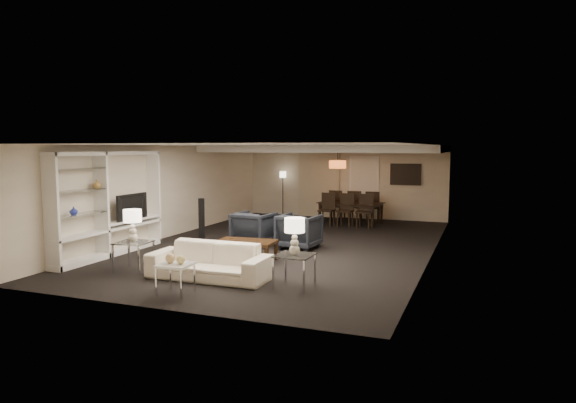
# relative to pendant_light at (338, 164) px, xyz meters

# --- Properties ---
(floor) EXTENTS (11.00, 11.00, 0.00)m
(floor) POSITION_rel_pendant_light_xyz_m (-0.30, -3.50, -1.92)
(floor) COLOR black
(floor) RESTS_ON ground
(ceiling) EXTENTS (7.00, 11.00, 0.02)m
(ceiling) POSITION_rel_pendant_light_xyz_m (-0.30, -3.50, 0.58)
(ceiling) COLOR silver
(ceiling) RESTS_ON ground
(wall_back) EXTENTS (7.00, 0.02, 2.50)m
(wall_back) POSITION_rel_pendant_light_xyz_m (-0.30, 2.00, -0.67)
(wall_back) COLOR #C0B09B
(wall_back) RESTS_ON ground
(wall_front) EXTENTS (7.00, 0.02, 2.50)m
(wall_front) POSITION_rel_pendant_light_xyz_m (-0.30, -9.00, -0.67)
(wall_front) COLOR #C0B09B
(wall_front) RESTS_ON ground
(wall_left) EXTENTS (0.02, 11.00, 2.50)m
(wall_left) POSITION_rel_pendant_light_xyz_m (-3.80, -3.50, -0.67)
(wall_left) COLOR #C0B09B
(wall_left) RESTS_ON ground
(wall_right) EXTENTS (0.02, 11.00, 2.50)m
(wall_right) POSITION_rel_pendant_light_xyz_m (3.20, -3.50, -0.67)
(wall_right) COLOR #C0B09B
(wall_right) RESTS_ON ground
(ceiling_soffit) EXTENTS (7.00, 4.00, 0.20)m
(ceiling_soffit) POSITION_rel_pendant_light_xyz_m (-0.30, 0.00, 0.48)
(ceiling_soffit) COLOR silver
(ceiling_soffit) RESTS_ON ceiling
(curtains) EXTENTS (1.50, 0.12, 2.40)m
(curtains) POSITION_rel_pendant_light_xyz_m (-1.20, 1.92, -0.72)
(curtains) COLOR beige
(curtains) RESTS_ON wall_back
(door) EXTENTS (0.90, 0.05, 2.10)m
(door) POSITION_rel_pendant_light_xyz_m (0.40, 1.97, -0.87)
(door) COLOR silver
(door) RESTS_ON wall_back
(painting) EXTENTS (0.95, 0.04, 0.65)m
(painting) POSITION_rel_pendant_light_xyz_m (1.80, 1.96, -0.37)
(painting) COLOR #142D38
(painting) RESTS_ON wall_back
(media_unit) EXTENTS (0.38, 3.40, 2.35)m
(media_unit) POSITION_rel_pendant_light_xyz_m (-3.61, -6.10, -0.74)
(media_unit) COLOR white
(media_unit) RESTS_ON wall_left
(pendant_light) EXTENTS (0.52, 0.52, 0.24)m
(pendant_light) POSITION_rel_pendant_light_xyz_m (0.00, 0.00, 0.00)
(pendant_light) COLOR #D8591E
(pendant_light) RESTS_ON ceiling_soffit
(sofa) EXTENTS (2.28, 0.90, 0.66)m
(sofa) POSITION_rel_pendant_light_xyz_m (-0.49, -7.13, -1.59)
(sofa) COLOR beige
(sofa) RESTS_ON floor
(coffee_table) EXTENTS (1.29, 0.81, 0.45)m
(coffee_table) POSITION_rel_pendant_light_xyz_m (-0.49, -5.53, -1.70)
(coffee_table) COLOR black
(coffee_table) RESTS_ON floor
(armchair_left) EXTENTS (0.99, 1.01, 0.85)m
(armchair_left) POSITION_rel_pendant_light_xyz_m (-1.09, -3.83, -1.50)
(armchair_left) COLOR black
(armchair_left) RESTS_ON floor
(armchair_right) EXTENTS (0.99, 1.01, 0.85)m
(armchair_right) POSITION_rel_pendant_light_xyz_m (0.11, -3.83, -1.50)
(armchair_right) COLOR black
(armchair_right) RESTS_ON floor
(side_table_left) EXTENTS (0.69, 0.69, 0.58)m
(side_table_left) POSITION_rel_pendant_light_xyz_m (-2.19, -7.13, -1.63)
(side_table_left) COLOR white
(side_table_left) RESTS_ON floor
(side_table_right) EXTENTS (0.64, 0.64, 0.58)m
(side_table_right) POSITION_rel_pendant_light_xyz_m (1.21, -7.13, -1.63)
(side_table_right) COLOR white
(side_table_right) RESTS_ON floor
(table_lamp_left) EXTENTS (0.36, 0.36, 0.64)m
(table_lamp_left) POSITION_rel_pendant_light_xyz_m (-2.19, -7.13, -1.02)
(table_lamp_left) COLOR beige
(table_lamp_left) RESTS_ON side_table_left
(table_lamp_right) EXTENTS (0.40, 0.40, 0.64)m
(table_lamp_right) POSITION_rel_pendant_light_xyz_m (1.21, -7.13, -1.02)
(table_lamp_right) COLOR beige
(table_lamp_right) RESTS_ON side_table_right
(marble_table) EXTENTS (0.55, 0.55, 0.52)m
(marble_table) POSITION_rel_pendant_light_xyz_m (-0.49, -8.23, -1.66)
(marble_table) COLOR white
(marble_table) RESTS_ON floor
(gold_gourd_a) EXTENTS (0.17, 0.17, 0.17)m
(gold_gourd_a) POSITION_rel_pendant_light_xyz_m (-0.59, -8.23, -1.32)
(gold_gourd_a) COLOR tan
(gold_gourd_a) RESTS_ON marble_table
(gold_gourd_b) EXTENTS (0.15, 0.15, 0.15)m
(gold_gourd_b) POSITION_rel_pendant_light_xyz_m (-0.39, -8.23, -1.33)
(gold_gourd_b) COLOR #D3BF70
(gold_gourd_b) RESTS_ON marble_table
(television) EXTENTS (1.05, 0.14, 0.61)m
(television) POSITION_rel_pendant_light_xyz_m (-3.58, -5.49, -0.87)
(television) COLOR black
(television) RESTS_ON media_unit
(vase_blue) EXTENTS (0.16, 0.16, 0.17)m
(vase_blue) POSITION_rel_pendant_light_xyz_m (-3.61, -7.18, -0.77)
(vase_blue) COLOR #23319A
(vase_blue) RESTS_ON media_unit
(vase_amber) EXTENTS (0.17, 0.17, 0.18)m
(vase_amber) POSITION_rel_pendant_light_xyz_m (-3.61, -6.48, -0.27)
(vase_amber) COLOR #AD8139
(vase_amber) RESTS_ON media_unit
(floor_speaker) EXTENTS (0.13, 0.13, 1.08)m
(floor_speaker) POSITION_rel_pendant_light_xyz_m (-2.82, -3.42, -1.38)
(floor_speaker) COLOR black
(floor_speaker) RESTS_ON floor
(dining_table) EXTENTS (2.08, 1.33, 0.69)m
(dining_table) POSITION_rel_pendant_light_xyz_m (0.28, 0.57, -1.58)
(dining_table) COLOR black
(dining_table) RESTS_ON floor
(chair_nl) EXTENTS (0.48, 0.48, 1.02)m
(chair_nl) POSITION_rel_pendant_light_xyz_m (-0.32, -0.08, -1.41)
(chair_nl) COLOR black
(chair_nl) RESTS_ON floor
(chair_nm) EXTENTS (0.50, 0.50, 1.02)m
(chair_nm) POSITION_rel_pendant_light_xyz_m (0.28, -0.08, -1.41)
(chair_nm) COLOR black
(chair_nm) RESTS_ON floor
(chair_nr) EXTENTS (0.49, 0.49, 1.02)m
(chair_nr) POSITION_rel_pendant_light_xyz_m (0.88, -0.08, -1.41)
(chair_nr) COLOR black
(chair_nr) RESTS_ON floor
(chair_fl) EXTENTS (0.52, 0.52, 1.02)m
(chair_fl) POSITION_rel_pendant_light_xyz_m (-0.32, 1.22, -1.41)
(chair_fl) COLOR black
(chair_fl) RESTS_ON floor
(chair_fm) EXTENTS (0.51, 0.51, 1.02)m
(chair_fm) POSITION_rel_pendant_light_xyz_m (0.28, 1.22, -1.41)
(chair_fm) COLOR black
(chair_fm) RESTS_ON floor
(chair_fr) EXTENTS (0.51, 0.51, 1.02)m
(chair_fr) POSITION_rel_pendant_light_xyz_m (0.88, 1.22, -1.41)
(chair_fr) COLOR black
(chair_fr) RESTS_ON floor
(floor_lamp) EXTENTS (0.25, 0.25, 1.59)m
(floor_lamp) POSITION_rel_pendant_light_xyz_m (-2.49, 1.70, -1.13)
(floor_lamp) COLOR black
(floor_lamp) RESTS_ON floor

